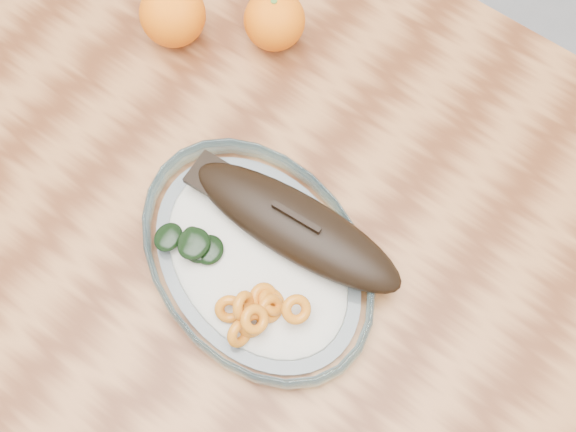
{
  "coord_description": "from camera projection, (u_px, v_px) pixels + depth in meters",
  "views": [
    {
      "loc": [
        0.29,
        -0.25,
        1.53
      ],
      "look_at": [
        0.12,
        -0.0,
        0.77
      ],
      "focal_mm": 45.0,
      "sensor_mm": 36.0,
      "label": 1
    }
  ],
  "objects": [
    {
      "name": "ground",
      "position": [
        245.0,
        316.0,
        1.56
      ],
      "size": [
        3.0,
        3.0,
        0.0
      ],
      "primitive_type": "plane",
      "color": "slate",
      "rests_on": "ground"
    },
    {
      "name": "dining_table",
      "position": [
        219.0,
        199.0,
        0.96
      ],
      "size": [
        1.2,
        0.8,
        0.75
      ],
      "color": "#582B15",
      "rests_on": "ground"
    },
    {
      "name": "plated_meal",
      "position": [
        259.0,
        255.0,
        0.8
      ],
      "size": [
        0.71,
        0.71,
        0.08
      ],
      "rotation": [
        0.0,
        0.0,
        -0.32
      ],
      "color": "white",
      "rests_on": "dining_table"
    },
    {
      "name": "orange_left",
      "position": [
        173.0,
        14.0,
        0.9
      ],
      "size": [
        0.08,
        0.08,
        0.08
      ],
      "primitive_type": "sphere",
      "color": "orange",
      "rests_on": "dining_table"
    },
    {
      "name": "orange_right",
      "position": [
        274.0,
        20.0,
        0.9
      ],
      "size": [
        0.08,
        0.08,
        0.08
      ],
      "primitive_type": "sphere",
      "color": "orange",
      "rests_on": "dining_table"
    }
  ]
}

